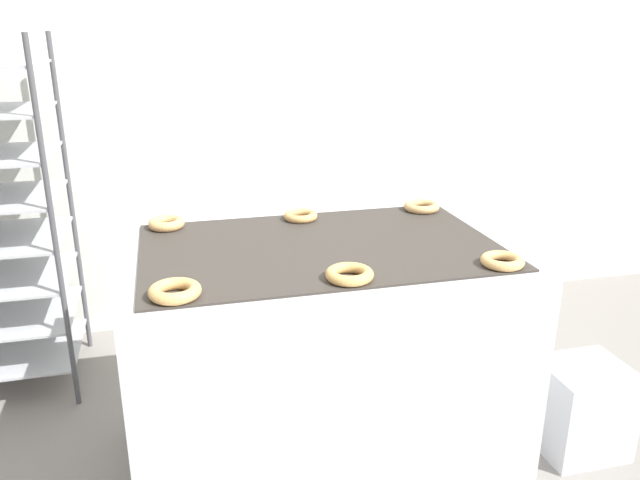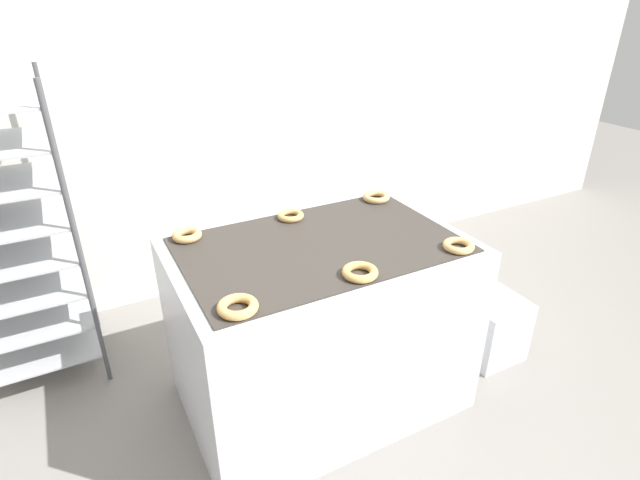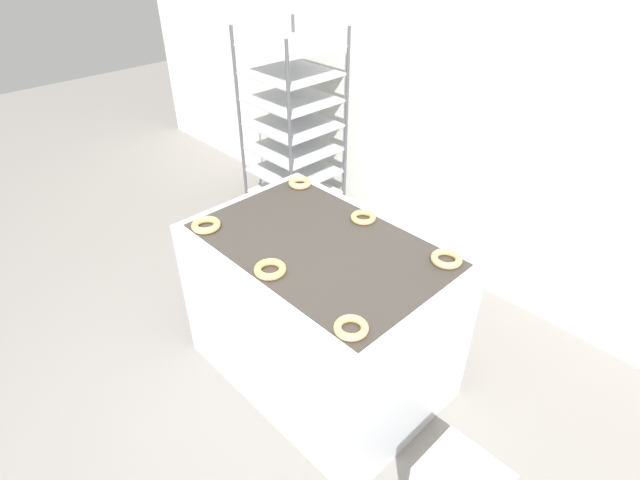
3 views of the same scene
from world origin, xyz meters
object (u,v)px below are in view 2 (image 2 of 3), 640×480
at_px(fryer_machine, 320,325).
at_px(glaze_bin, 493,329).
at_px(donut_far_left, 187,235).
at_px(donut_far_center, 291,215).
at_px(donut_near_left, 238,307).
at_px(baking_rack_cart, 12,238).
at_px(donut_far_right, 376,197).
at_px(donut_near_center, 360,272).
at_px(donut_near_right, 459,246).

distance_m(fryer_machine, glaze_bin, 1.10).
height_order(donut_far_left, donut_far_center, donut_far_left).
bearing_deg(donut_far_left, donut_near_left, -88.95).
height_order(baking_rack_cart, glaze_bin, baking_rack_cart).
xyz_separation_m(baking_rack_cart, donut_far_right, (1.81, -0.62, 0.10)).
distance_m(donut_near_left, donut_far_left, 0.67).
xyz_separation_m(baking_rack_cart, donut_far_left, (0.76, -0.61, 0.11)).
bearing_deg(glaze_bin, donut_near_left, -174.42).
height_order(donut_far_left, donut_far_right, donut_far_left).
distance_m(glaze_bin, donut_near_center, 1.29).
distance_m(donut_far_center, donut_far_right, 0.52).
distance_m(fryer_machine, donut_far_right, 0.78).
xyz_separation_m(donut_near_right, donut_far_left, (-1.06, 0.68, 0.00)).
bearing_deg(donut_far_left, glaze_bin, -18.12).
bearing_deg(donut_near_right, donut_far_left, 147.39).
height_order(fryer_machine, donut_near_left, donut_near_left).
height_order(fryer_machine, donut_near_center, donut_near_center).
bearing_deg(donut_near_center, donut_far_right, 51.82).
height_order(baking_rack_cart, donut_near_center, baking_rack_cart).
bearing_deg(fryer_machine, baking_rack_cart, 143.60).
relative_size(donut_near_right, donut_far_center, 1.05).
bearing_deg(donut_near_center, glaze_bin, 8.20).
relative_size(fryer_machine, glaze_bin, 3.60).
distance_m(fryer_machine, donut_near_left, 0.78).
relative_size(donut_far_center, donut_far_right, 0.91).
relative_size(fryer_machine, donut_near_center, 9.08).
height_order(donut_near_center, donut_near_right, donut_near_center).
bearing_deg(fryer_machine, donut_near_left, -147.22).
xyz_separation_m(donut_near_right, donut_far_right, (-0.00, 0.66, 0.00)).
distance_m(fryer_machine, donut_near_right, 0.79).
bearing_deg(donut_far_left, donut_near_center, -51.15).
bearing_deg(baking_rack_cart, donut_near_center, -44.55).
distance_m(donut_near_left, donut_near_center, 0.53).
bearing_deg(baking_rack_cart, fryer_machine, -36.40).
bearing_deg(donut_far_center, donut_near_center, -89.46).
bearing_deg(donut_far_left, donut_far_center, -1.95).
bearing_deg(donut_near_left, donut_far_center, 51.49).
height_order(baking_rack_cart, donut_near_left, baking_rack_cart).
bearing_deg(donut_near_right, donut_near_left, 179.74).
relative_size(glaze_bin, donut_far_right, 2.54).
relative_size(glaze_bin, donut_near_right, 2.68).
bearing_deg(donut_near_center, baking_rack_cart, 135.45).
xyz_separation_m(glaze_bin, donut_far_left, (-1.58, 0.52, 0.75)).
distance_m(donut_near_center, donut_far_right, 0.83).
bearing_deg(donut_far_right, baking_rack_cart, 161.04).
distance_m(donut_far_left, donut_far_right, 1.05).
bearing_deg(donut_near_right, glaze_bin, 16.75).
distance_m(baking_rack_cart, donut_near_center, 1.82).
relative_size(donut_near_left, donut_near_right, 1.08).
relative_size(fryer_machine, donut_far_right, 9.14).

